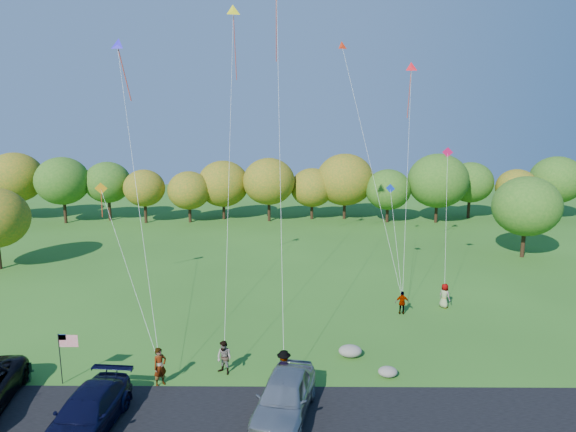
{
  "coord_description": "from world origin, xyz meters",
  "views": [
    {
      "loc": [
        2.82,
        -23.64,
        13.07
      ],
      "look_at": [
        2.59,
        6.0,
        7.06
      ],
      "focal_mm": 32.0,
      "sensor_mm": 36.0,
      "label": 1
    }
  ],
  "objects_px": {
    "minivan_silver": "(284,396)",
    "flyer_e": "(444,296)",
    "flyer_c": "(284,368)",
    "minivan_navy": "(87,413)",
    "flyer_d": "(402,303)",
    "park_bench": "(14,372)",
    "flyer_b": "(224,358)",
    "trash_barrel": "(14,374)",
    "flyer_a": "(160,367)"
  },
  "relations": [
    {
      "from": "flyer_a",
      "to": "flyer_d",
      "type": "distance_m",
      "value": 16.42
    },
    {
      "from": "minivan_navy",
      "to": "trash_barrel",
      "type": "height_order",
      "value": "minivan_navy"
    },
    {
      "from": "flyer_c",
      "to": "trash_barrel",
      "type": "distance_m",
      "value": 13.23
    },
    {
      "from": "minivan_navy",
      "to": "trash_barrel",
      "type": "distance_m",
      "value": 6.42
    },
    {
      "from": "flyer_b",
      "to": "flyer_d",
      "type": "distance_m",
      "value": 13.33
    },
    {
      "from": "flyer_c",
      "to": "flyer_d",
      "type": "xyz_separation_m",
      "value": [
        7.65,
        9.11,
        -0.13
      ]
    },
    {
      "from": "minivan_silver",
      "to": "trash_barrel",
      "type": "bearing_deg",
      "value": -179.93
    },
    {
      "from": "flyer_a",
      "to": "park_bench",
      "type": "distance_m",
      "value": 7.33
    },
    {
      "from": "flyer_a",
      "to": "flyer_c",
      "type": "xyz_separation_m",
      "value": [
        6.01,
        0.0,
        -0.05
      ]
    },
    {
      "from": "minivan_silver",
      "to": "flyer_a",
      "type": "relative_size",
      "value": 2.82
    },
    {
      "from": "flyer_e",
      "to": "flyer_c",
      "type": "bearing_deg",
      "value": 97.61
    },
    {
      "from": "flyer_e",
      "to": "trash_barrel",
      "type": "xyz_separation_m",
      "value": [
        -23.98,
        -10.18,
        -0.37
      ]
    },
    {
      "from": "flyer_d",
      "to": "trash_barrel",
      "type": "height_order",
      "value": "flyer_d"
    },
    {
      "from": "minivan_navy",
      "to": "park_bench",
      "type": "xyz_separation_m",
      "value": [
        -5.22,
        4.04,
        -0.37
      ]
    },
    {
      "from": "minivan_silver",
      "to": "park_bench",
      "type": "bearing_deg",
      "value": 179.32
    },
    {
      "from": "flyer_a",
      "to": "flyer_d",
      "type": "xyz_separation_m",
      "value": [
        13.66,
        9.11,
        -0.18
      ]
    },
    {
      "from": "flyer_d",
      "to": "trash_barrel",
      "type": "distance_m",
      "value": 22.73
    },
    {
      "from": "minivan_silver",
      "to": "flyer_c",
      "type": "distance_m",
      "value": 2.62
    },
    {
      "from": "minivan_navy",
      "to": "flyer_e",
      "type": "height_order",
      "value": "flyer_e"
    },
    {
      "from": "minivan_silver",
      "to": "park_bench",
      "type": "xyz_separation_m",
      "value": [
        -13.38,
        2.92,
        -0.5
      ]
    },
    {
      "from": "minivan_navy",
      "to": "flyer_a",
      "type": "height_order",
      "value": "flyer_a"
    },
    {
      "from": "minivan_navy",
      "to": "trash_barrel",
      "type": "xyz_separation_m",
      "value": [
        -5.13,
        3.84,
        -0.39
      ]
    },
    {
      "from": "flyer_b",
      "to": "trash_barrel",
      "type": "xyz_separation_m",
      "value": [
        -10.18,
        -1.05,
        -0.4
      ]
    },
    {
      "from": "flyer_b",
      "to": "minivan_navy",
      "type": "bearing_deg",
      "value": -103.57
    },
    {
      "from": "flyer_b",
      "to": "flyer_e",
      "type": "relative_size",
      "value": 1.04
    },
    {
      "from": "minivan_navy",
      "to": "flyer_a",
      "type": "bearing_deg",
      "value": 65.57
    },
    {
      "from": "minivan_silver",
      "to": "flyer_e",
      "type": "bearing_deg",
      "value": 62.02
    },
    {
      "from": "minivan_navy",
      "to": "flyer_d",
      "type": "xyz_separation_m",
      "value": [
        15.74,
        12.84,
        -0.08
      ]
    },
    {
      "from": "park_bench",
      "to": "flyer_a",
      "type": "bearing_deg",
      "value": -20.57
    },
    {
      "from": "flyer_b",
      "to": "trash_barrel",
      "type": "bearing_deg",
      "value": -141.72
    },
    {
      "from": "flyer_e",
      "to": "trash_barrel",
      "type": "bearing_deg",
      "value": 76.9
    },
    {
      "from": "flyer_d",
      "to": "park_bench",
      "type": "height_order",
      "value": "flyer_d"
    },
    {
      "from": "flyer_e",
      "to": "park_bench",
      "type": "bearing_deg",
      "value": 76.41
    },
    {
      "from": "flyer_a",
      "to": "flyer_d",
      "type": "height_order",
      "value": "flyer_a"
    },
    {
      "from": "flyer_d",
      "to": "park_bench",
      "type": "xyz_separation_m",
      "value": [
        -20.96,
        -8.81,
        -0.3
      ]
    },
    {
      "from": "minivan_silver",
      "to": "flyer_d",
      "type": "xyz_separation_m",
      "value": [
        7.58,
        11.73,
        -0.21
      ]
    },
    {
      "from": "flyer_a",
      "to": "flyer_d",
      "type": "relative_size",
      "value": 1.23
    },
    {
      "from": "minivan_silver",
      "to": "trash_barrel",
      "type": "height_order",
      "value": "minivan_silver"
    },
    {
      "from": "flyer_c",
      "to": "flyer_e",
      "type": "bearing_deg",
      "value": -126.78
    },
    {
      "from": "flyer_d",
      "to": "flyer_e",
      "type": "height_order",
      "value": "flyer_e"
    },
    {
      "from": "trash_barrel",
      "to": "minivan_navy",
      "type": "bearing_deg",
      "value": -36.79
    },
    {
      "from": "minivan_navy",
      "to": "park_bench",
      "type": "bearing_deg",
      "value": 147.01
    },
    {
      "from": "minivan_silver",
      "to": "flyer_d",
      "type": "height_order",
      "value": "minivan_silver"
    },
    {
      "from": "flyer_a",
      "to": "flyer_b",
      "type": "height_order",
      "value": "flyer_a"
    },
    {
      "from": "flyer_d",
      "to": "trash_barrel",
      "type": "bearing_deg",
      "value": 27.69
    },
    {
      "from": "flyer_c",
      "to": "park_bench",
      "type": "bearing_deg",
      "value": 8.2
    },
    {
      "from": "trash_barrel",
      "to": "flyer_b",
      "type": "bearing_deg",
      "value": 5.87
    },
    {
      "from": "flyer_b",
      "to": "flyer_c",
      "type": "height_order",
      "value": "flyer_c"
    },
    {
      "from": "flyer_c",
      "to": "park_bench",
      "type": "distance_m",
      "value": 13.33
    },
    {
      "from": "flyer_b",
      "to": "park_bench",
      "type": "bearing_deg",
      "value": -142.88
    }
  ]
}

